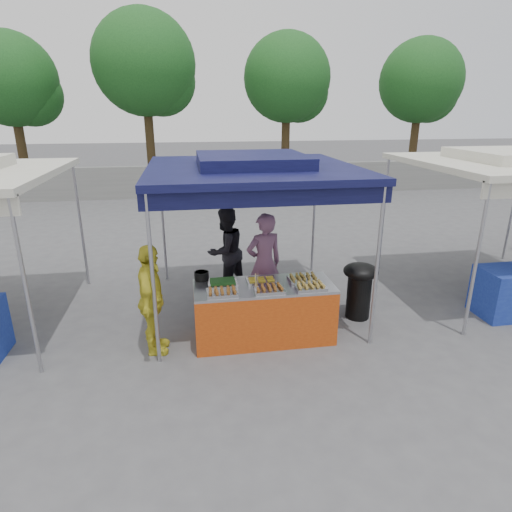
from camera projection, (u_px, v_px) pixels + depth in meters
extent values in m
plane|color=#4F4E51|center=(262.00, 334.00, 6.47)|extent=(80.00, 80.00, 0.00)
cube|color=slate|center=(213.00, 181.00, 16.54)|extent=(40.00, 0.25, 1.20)
cylinder|color=#A4A4AA|center=(153.00, 283.00, 5.40)|extent=(0.05, 0.05, 2.30)
cylinder|color=#A4A4AA|center=(377.00, 269.00, 5.86)|extent=(0.05, 0.05, 2.30)
cylinder|color=#A4A4AA|center=(163.00, 223.00, 8.20)|extent=(0.05, 0.05, 2.30)
cylinder|color=#A4A4AA|center=(314.00, 217.00, 8.66)|extent=(0.05, 0.05, 2.30)
cube|color=#0E0F38|center=(252.00, 169.00, 6.64)|extent=(3.20, 3.20, 0.10)
cube|color=#0E0F38|center=(252.00, 160.00, 6.60)|extent=(1.65, 1.65, 0.18)
cube|color=#0E0F38|center=(270.00, 197.00, 5.29)|extent=(3.20, 0.04, 0.25)
cylinder|color=#A4A4AA|center=(26.00, 290.00, 5.17)|extent=(0.05, 0.05, 2.30)
cylinder|color=#A4A4AA|center=(81.00, 227.00, 7.97)|extent=(0.05, 0.05, 2.30)
cylinder|color=#A4A4AA|center=(476.00, 263.00, 6.09)|extent=(0.05, 0.05, 2.30)
cylinder|color=#A4A4AA|center=(383.00, 214.00, 8.89)|extent=(0.05, 0.05, 2.30)
cylinder|color=#A4A4AA|center=(512.00, 209.00, 9.35)|extent=(0.05, 0.05, 2.30)
cube|color=beige|center=(511.00, 163.00, 7.33)|extent=(3.20, 3.20, 0.10)
cube|color=beige|center=(512.00, 155.00, 7.28)|extent=(1.65, 1.65, 0.18)
cylinder|color=#382A15|center=(21.00, 143.00, 17.16)|extent=(0.36, 0.36, 3.86)
sphere|color=#1B521C|center=(10.00, 79.00, 16.38)|extent=(3.53, 3.53, 3.53)
sphere|color=#1B521C|center=(31.00, 95.00, 16.84)|extent=(2.43, 2.43, 2.43)
cylinder|color=#382A15|center=(150.00, 135.00, 17.73)|extent=(0.36, 0.36, 4.42)
sphere|color=#1B521C|center=(144.00, 63.00, 16.85)|extent=(4.04, 4.04, 4.04)
sphere|color=#1B521C|center=(161.00, 81.00, 17.33)|extent=(2.78, 2.78, 2.78)
cylinder|color=#382A15|center=(286.00, 138.00, 18.80)|extent=(0.36, 0.36, 4.01)
sphere|color=#1B521C|center=(287.00, 78.00, 18.00)|extent=(3.66, 3.66, 3.66)
sphere|color=#1B521C|center=(299.00, 93.00, 18.46)|extent=(2.52, 2.52, 2.52)
cylinder|color=#382A15|center=(414.00, 137.00, 19.69)|extent=(0.36, 0.36, 3.95)
sphere|color=#1B521C|center=(421.00, 81.00, 18.90)|extent=(3.61, 3.61, 3.61)
sphere|color=#1B521C|center=(429.00, 95.00, 19.36)|extent=(2.48, 2.48, 2.48)
cube|color=#A93C0F|center=(264.00, 313.00, 6.25)|extent=(2.00, 0.80, 0.81)
cube|color=#A4A4AA|center=(264.00, 286.00, 6.11)|extent=(2.00, 0.80, 0.04)
cube|color=#AFAFB3|center=(222.00, 293.00, 5.78)|extent=(0.42, 0.30, 0.05)
cube|color=brown|center=(222.00, 290.00, 5.76)|extent=(0.35, 0.25, 0.02)
cube|color=#AFAFB3|center=(269.00, 290.00, 5.87)|extent=(0.42, 0.30, 0.05)
cube|color=brown|center=(269.00, 287.00, 5.86)|extent=(0.35, 0.25, 0.02)
cube|color=#AFAFB3|center=(310.00, 287.00, 5.96)|extent=(0.42, 0.30, 0.05)
cube|color=olive|center=(310.00, 285.00, 5.95)|extent=(0.35, 0.25, 0.02)
cube|color=#AFAFB3|center=(223.00, 284.00, 6.09)|extent=(0.42, 0.30, 0.05)
cube|color=#1D4C1A|center=(223.00, 281.00, 6.07)|extent=(0.35, 0.25, 0.02)
cube|color=#AFAFB3|center=(261.00, 281.00, 6.16)|extent=(0.42, 0.30, 0.05)
cube|color=gold|center=(261.00, 279.00, 6.15)|extent=(0.35, 0.25, 0.02)
cube|color=#AFAFB3|center=(303.00, 279.00, 6.24)|extent=(0.42, 0.30, 0.05)
cube|color=olive|center=(303.00, 277.00, 6.23)|extent=(0.35, 0.25, 0.02)
cylinder|color=black|center=(202.00, 276.00, 6.27)|extent=(0.21, 0.21, 0.12)
cylinder|color=#A4A4AA|center=(257.00, 290.00, 5.83)|extent=(0.07, 0.07, 0.09)
cylinder|color=black|center=(359.00, 296.00, 6.90)|extent=(0.38, 0.38, 0.74)
ellipsoid|color=black|center=(361.00, 271.00, 6.76)|extent=(0.55, 0.55, 0.25)
cube|color=navy|center=(232.00, 308.00, 6.97)|extent=(0.54, 0.38, 0.32)
cube|color=navy|center=(276.00, 310.00, 6.88)|extent=(0.53, 0.37, 0.32)
cube|color=navy|center=(276.00, 293.00, 6.78)|extent=(0.51, 0.36, 0.31)
imported|color=#784C6A|center=(264.00, 264.00, 6.94)|extent=(0.70, 0.55, 1.69)
imported|color=black|center=(226.00, 251.00, 7.71)|extent=(0.98, 0.95, 1.60)
imported|color=gold|center=(151.00, 300.00, 5.77)|extent=(0.42, 0.93, 1.57)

